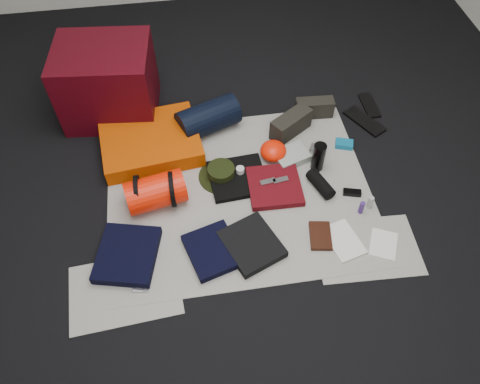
{
  "coord_description": "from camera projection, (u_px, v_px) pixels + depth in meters",
  "views": [
    {
      "loc": [
        -0.26,
        -1.72,
        2.29
      ],
      "look_at": [
        -0.01,
        -0.07,
        0.1
      ],
      "focal_mm": 35.0,
      "sensor_mm": 36.0,
      "label": 1
    }
  ],
  "objects": [
    {
      "name": "sack_strap_left",
      "position": [
        138.0,
        193.0,
        2.73
      ],
      "size": [
        0.02,
        0.22,
        0.22
      ],
      "primitive_type": "cylinder",
      "rotation": [
        0.0,
        1.57,
        0.0
      ],
      "color": "black",
      "rests_on": "newspaper_mat"
    },
    {
      "name": "orange_stuff_sack",
      "position": [
        273.0,
        151.0,
        3.01
      ],
      "size": [
        0.22,
        0.22,
        0.11
      ],
      "primitive_type": "ellipsoid",
      "rotation": [
        0.0,
        0.0,
        0.34
      ],
      "color": "#FB1C04",
      "rests_on": "newspaper_mat"
    },
    {
      "name": "trousers_navy_b",
      "position": [
        213.0,
        250.0,
        2.59
      ],
      "size": [
        0.34,
        0.37,
        0.05
      ],
      "primitive_type": "cube",
      "rotation": [
        0.0,
        0.0,
        0.28
      ],
      "color": "black",
      "rests_on": "newspaper_mat"
    },
    {
      "name": "first_aid_pouch",
      "position": [
        291.0,
        156.0,
        3.02
      ],
      "size": [
        0.25,
        0.22,
        0.05
      ],
      "primitive_type": "cube",
      "rotation": [
        0.0,
        0.0,
        0.32
      ],
      "color": "#97A098",
      "rests_on": "newspaper_mat"
    },
    {
      "name": "newspaper_sheet_front_right",
      "position": [
        367.0,
        248.0,
        2.64
      ],
      "size": [
        0.6,
        0.43,
        0.0
      ],
      "primitive_type": "cube",
      "rotation": [
        0.0,
        0.0,
        -0.05
      ],
      "color": "beige",
      "rests_on": "floor"
    },
    {
      "name": "hiking_boot_right",
      "position": [
        314.0,
        108.0,
        3.24
      ],
      "size": [
        0.26,
        0.11,
        0.13
      ],
      "primitive_type": "cube",
      "rotation": [
        0.0,
        0.0,
        -0.07
      ],
      "color": "black",
      "rests_on": "newspaper_mat"
    },
    {
      "name": "energy_bar_b",
      "position": [
        281.0,
        180.0,
        2.87
      ],
      "size": [
        0.1,
        0.05,
        0.01
      ],
      "primitive_type": "cube",
      "rotation": [
        0.0,
        0.0,
        0.14
      ],
      "color": "#A9A9AE",
      "rests_on": "red_shirt"
    },
    {
      "name": "map_booklet",
      "position": [
        343.0,
        241.0,
        2.65
      ],
      "size": [
        0.23,
        0.28,
        0.01
      ],
      "primitive_type": "cube",
      "rotation": [
        0.0,
        0.0,
        0.26
      ],
      "color": "white",
      "rests_on": "newspaper_mat"
    },
    {
      "name": "water_bottle",
      "position": [
        319.0,
        157.0,
        2.91
      ],
      "size": [
        0.08,
        0.08,
        0.2
      ],
      "primitive_type": "cylinder",
      "rotation": [
        0.0,
        0.0,
        0.02
      ],
      "color": "black",
      "rests_on": "newspaper_mat"
    },
    {
      "name": "hiking_boot_left",
      "position": [
        291.0,
        124.0,
        3.13
      ],
      "size": [
        0.31,
        0.26,
        0.15
      ],
      "primitive_type": "cube",
      "rotation": [
        0.0,
        0.0,
        0.59
      ],
      "color": "black",
      "rests_on": "newspaper_mat"
    },
    {
      "name": "red_shirt",
      "position": [
        275.0,
        186.0,
        2.87
      ],
      "size": [
        0.33,
        0.33,
        0.04
      ],
      "primitive_type": "cube",
      "rotation": [
        0.0,
        0.0,
        -0.03
      ],
      "color": "#56090F",
      "rests_on": "newspaper_mat"
    },
    {
      "name": "compact_camera",
      "position": [
        318.0,
        150.0,
        3.06
      ],
      "size": [
        0.12,
        0.1,
        0.04
      ],
      "primitive_type": "cube",
      "rotation": [
        0.0,
        0.0,
        -0.5
      ],
      "color": "#A9A9AE",
      "rests_on": "newspaper_mat"
    },
    {
      "name": "newspaper_mat",
      "position": [
        239.0,
        192.0,
        2.87
      ],
      "size": [
        1.6,
        1.3,
        0.01
      ],
      "primitive_type": "cube",
      "color": "beige",
      "rests_on": "floor"
    },
    {
      "name": "sack_strap_right",
      "position": [
        172.0,
        189.0,
        2.75
      ],
      "size": [
        0.03,
        0.22,
        0.22
      ],
      "primitive_type": "cylinder",
      "rotation": [
        0.0,
        1.57,
        0.0
      ],
      "color": "black",
      "rests_on": "newspaper_mat"
    },
    {
      "name": "energy_bar_a",
      "position": [
        268.0,
        182.0,
        2.86
      ],
      "size": [
        0.1,
        0.05,
        0.01
      ],
      "primitive_type": "cube",
      "rotation": [
        0.0,
        0.0,
        0.14
      ],
      "color": "#A9A9AE",
      "rests_on": "red_shirt"
    },
    {
      "name": "newspaper_sheet_front_left",
      "position": [
        125.0,
        290.0,
        2.48
      ],
      "size": [
        0.61,
        0.44,
        0.0
      ],
      "primitive_type": "cube",
      "rotation": [
        0.0,
        0.0,
        0.07
      ],
      "color": "beige",
      "rests_on": "floor"
    },
    {
      "name": "key_cluster",
      "position": [
        141.0,
        285.0,
        2.49
      ],
      "size": [
        0.09,
        0.09,
        0.01
      ],
      "primitive_type": "cube",
      "rotation": [
        0.0,
        0.0,
        -0.13
      ],
      "color": "#A9A9AE",
      "rests_on": "newspaper_mat"
    },
    {
      "name": "cyan_case",
      "position": [
        344.0,
        144.0,
        3.09
      ],
      "size": [
        0.13,
        0.1,
        0.04
      ],
      "primitive_type": "cube",
      "rotation": [
        0.0,
        0.0,
        -0.32
      ],
      "color": "#0E628B",
      "rests_on": "newspaper_mat"
    },
    {
      "name": "black_tshirt",
      "position": [
        238.0,
        178.0,
        2.92
      ],
      "size": [
        0.36,
        0.34,
        0.03
      ],
      "primitive_type": "cube",
      "rotation": [
        0.0,
        0.0,
        0.07
      ],
      "color": "black",
      "rests_on": "newspaper_mat"
    },
    {
      "name": "toiletry_clear",
      "position": [
        370.0,
        202.0,
        2.77
      ],
      "size": [
        0.04,
        0.04,
        0.09
      ],
      "primitive_type": "cylinder",
      "rotation": [
        0.0,
        0.0,
        -0.4
      ],
      "color": "#A3A7A3",
      "rests_on": "newspaper_mat"
    },
    {
      "name": "sleeping_pad",
      "position": [
        151.0,
        142.0,
        3.05
      ],
      "size": [
        0.68,
        0.58,
        0.11
      ],
      "primitive_type": "cube",
      "rotation": [
        0.0,
        0.0,
        0.11
      ],
      "color": "#CD4502",
      "rests_on": "newspaper_mat"
    },
    {
      "name": "trousers_navy_a",
      "position": [
        127.0,
        255.0,
        2.57
      ],
      "size": [
        0.39,
        0.43,
        0.06
      ],
      "primitive_type": "cube",
      "rotation": [
        0.0,
        0.0,
        -0.24
      ],
      "color": "black",
      "rests_on": "newspaper_mat"
    },
    {
      "name": "navy_duffel",
      "position": [
        208.0,
        118.0,
        3.12
      ],
      "size": [
        0.45,
        0.34,
        0.21
      ],
      "primitive_type": "cylinder",
      "rotation": [
        0.0,
        1.57,
        0.37
      ],
      "color": "black",
      "rests_on": "newspaper_mat"
    },
    {
      "name": "toiletry_purple",
      "position": [
        361.0,
        208.0,
        2.75
      ],
      "size": [
        0.04,
        0.04,
        0.09
      ],
      "primitive_type": "cylinder",
      "rotation": [
        0.0,
        0.0,
        0.32
      ],
      "color": "#40226E",
      "rests_on": "newspaper_mat"
    },
    {
      "name": "red_cabinet",
      "position": [
        108.0,
        82.0,
        3.12
      ],
      "size": [
        0.66,
        0.57,
        0.51
      ],
      "primitive_type": "cube",
      "rotation": [
        0.0,
        0.0,
        -0.1
      ],
      "color": "#43040E",
      "rests_on": "floor"
    },
    {
      "name": "boonie_brim",
      "position": [
        221.0,
        176.0,
        2.94
      ],
      "size": [
        0.3,
        0.3,
        0.01
      ],
      "primitive_type": "cylinder",
      "rotation": [
        0.0,
        0.0,
        0.06
      ],
      "color": "black",
      "rests_on": "newspaper_mat"
    },
    {
      "name": "paperback_book",
      "position": [
        320.0,
        236.0,
        2.67
      ],
      "size": [
        0.15,
        0.2,
        0.03
      ],
      "primitive_type": "cube",
      "rotation": [
        0.0,
        0.0,
        -0.17
      ],
      "color": "black",
      "rests_on": "newspaper_mat"
    },
    {
      "name": "stuff_sack",
      "position": [
        156.0,
        192.0,
        2.75
      ],
      "size": [
        0.38,
        0.27,
        0.2
      ],
      "primitive_type": "cylinder",
      "rotation": [
        0.0,
        1.57,
        0.2
      ],
      "color": "#FB1C04",
      "rests_on": "newspaper_mat"
    },
    {
      "name": "floor",
      "position": [
        239.0,
        194.0,
        2.89
      ],
      "size": [
        4.5,
        4.5,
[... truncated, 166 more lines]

